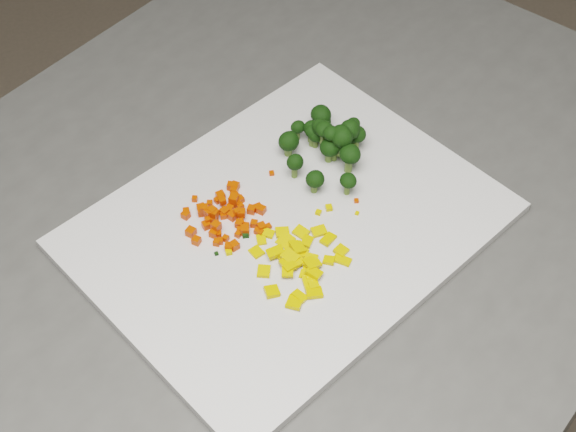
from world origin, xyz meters
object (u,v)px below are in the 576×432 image
cutting_board (288,225)px  pepper_pile (296,260)px  carrot_pile (223,210)px  counter_block (261,410)px  broccoli_pile (332,144)px

cutting_board → pepper_pile: pepper_pile is taller
cutting_board → carrot_pile: 0.07m
pepper_pile → cutting_board: bearing=69.9°
counter_block → cutting_board: cutting_board is taller
carrot_pile → pepper_pile: 0.10m
carrot_pile → broccoli_pile: bearing=7.5°
counter_block → carrot_pile: (-0.02, 0.01, 0.47)m
pepper_pile → counter_block: bearing=100.3°
broccoli_pile → counter_block: bearing=-165.0°
counter_block → carrot_pile: size_ratio=11.43×
pepper_pile → broccoli_pile: broccoli_pile is taller
counter_block → pepper_pile: (0.01, -0.08, 0.47)m
carrot_pile → pepper_pile: size_ratio=0.86×
counter_block → pepper_pile: pepper_pile is taller
counter_block → broccoli_pile: bearing=15.0°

